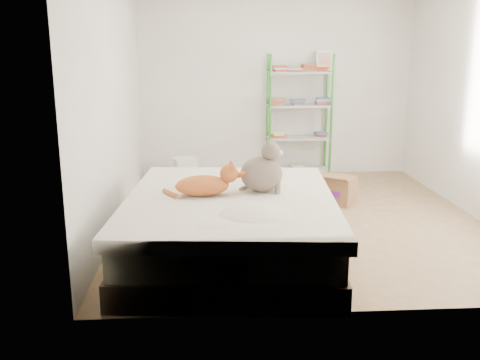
{
  "coord_description": "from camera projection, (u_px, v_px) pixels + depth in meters",
  "views": [
    {
      "loc": [
        -0.99,
        -5.44,
        1.8
      ],
      "look_at": [
        -0.69,
        -0.75,
        0.62
      ],
      "focal_mm": 40.0,
      "sensor_mm": 36.0,
      "label": 1
    }
  ],
  "objects": [
    {
      "name": "room",
      "position": [
        302.0,
        96.0,
        5.44
      ],
      "size": [
        3.81,
        4.21,
        2.61
      ],
      "color": "tan",
      "rests_on": "ground"
    },
    {
      "name": "bed",
      "position": [
        231.0,
        227.0,
        4.63
      ],
      "size": [
        1.93,
        2.33,
        0.56
      ],
      "rotation": [
        0.0,
        0.0,
        -0.08
      ],
      "color": "brown",
      "rests_on": "ground"
    },
    {
      "name": "orange_cat",
      "position": [
        202.0,
        183.0,
        4.54
      ],
      "size": [
        0.57,
        0.34,
        0.22
      ],
      "primitive_type": null,
      "rotation": [
        0.0,
        0.0,
        0.09
      ],
      "color": "orange",
      "rests_on": "bed"
    },
    {
      "name": "grey_cat",
      "position": [
        262.0,
        166.0,
        4.64
      ],
      "size": [
        0.45,
        0.39,
        0.45
      ],
      "primitive_type": null,
      "rotation": [
        0.0,
        0.0,
        1.4
      ],
      "color": "gray",
      "rests_on": "bed"
    },
    {
      "name": "shelf_unit",
      "position": [
        299.0,
        111.0,
        7.38
      ],
      "size": [
        0.89,
        0.36,
        1.74
      ],
      "color": "green",
      "rests_on": "ground"
    },
    {
      "name": "cardboard_box",
      "position": [
        334.0,
        189.0,
        6.29
      ],
      "size": [
        0.57,
        0.6,
        0.36
      ],
      "rotation": [
        0.0,
        0.0,
        -0.58
      ],
      "color": "#B07752",
      "rests_on": "ground"
    },
    {
      "name": "white_bin",
      "position": [
        185.0,
        171.0,
        7.16
      ],
      "size": [
        0.38,
        0.35,
        0.35
      ],
      "rotation": [
        0.0,
        0.0,
        0.33
      ],
      "color": "white",
      "rests_on": "ground"
    }
  ]
}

